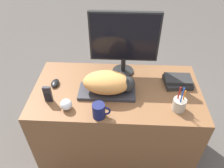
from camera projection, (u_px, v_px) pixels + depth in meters
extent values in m
cube|color=brown|center=(116.00, 121.00, 1.82)|extent=(1.22, 0.64, 0.70)
cube|color=#2D2D33|center=(107.00, 92.00, 1.55)|extent=(0.40, 0.18, 0.02)
ellipsoid|color=#D18C47|center=(107.00, 82.00, 1.49)|extent=(0.33, 0.20, 0.15)
sphere|color=#262626|center=(127.00, 84.00, 1.49)|extent=(0.11, 0.11, 0.11)
cone|color=#262626|center=(128.00, 81.00, 1.44)|extent=(0.04, 0.04, 0.04)
cone|color=#262626|center=(127.00, 75.00, 1.48)|extent=(0.04, 0.04, 0.04)
cylinder|color=black|center=(123.00, 71.00, 1.75)|extent=(0.16, 0.16, 0.02)
cylinder|color=black|center=(123.00, 64.00, 1.70)|extent=(0.04, 0.04, 0.12)
cube|color=black|center=(124.00, 37.00, 1.55)|extent=(0.50, 0.03, 0.37)
cube|color=black|center=(124.00, 38.00, 1.54)|extent=(0.48, 0.01, 0.35)
ellipsoid|color=black|center=(55.00, 83.00, 1.62)|extent=(0.06, 0.10, 0.03)
cylinder|color=#141947|center=(99.00, 111.00, 1.36)|extent=(0.08, 0.08, 0.10)
torus|color=#141947|center=(105.00, 111.00, 1.36)|extent=(0.07, 0.01, 0.07)
cylinder|color=#B2A893|center=(179.00, 105.00, 1.41)|extent=(0.09, 0.09, 0.09)
cylinder|color=orange|center=(183.00, 98.00, 1.38)|extent=(0.01, 0.01, 0.12)
cylinder|color=#B21E1E|center=(178.00, 96.00, 1.38)|extent=(0.01, 0.01, 0.15)
cylinder|color=#1E47B2|center=(181.00, 98.00, 1.35)|extent=(0.01, 0.01, 0.17)
sphere|color=silver|center=(66.00, 105.00, 1.42)|extent=(0.08, 0.08, 0.08)
cube|color=black|center=(48.00, 94.00, 1.46)|extent=(0.05, 0.02, 0.12)
cube|color=black|center=(48.00, 97.00, 1.46)|extent=(0.04, 0.00, 0.05)
cube|color=black|center=(178.00, 82.00, 1.63)|extent=(0.21, 0.19, 0.03)
cube|color=black|center=(178.00, 79.00, 1.61)|extent=(0.19, 0.12, 0.03)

